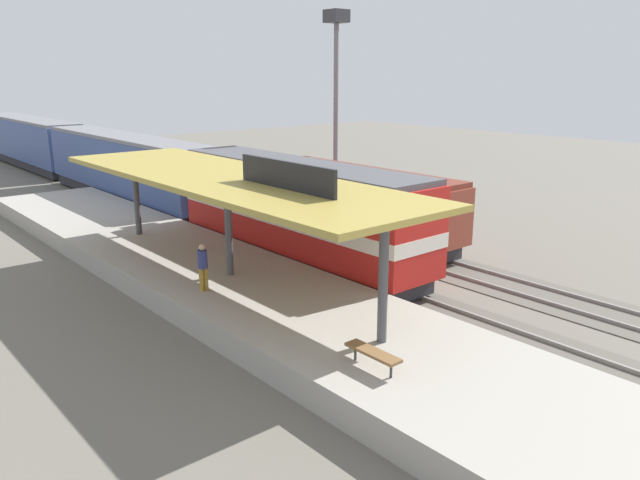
{
  "coord_description": "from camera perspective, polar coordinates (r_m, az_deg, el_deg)",
  "views": [
    {
      "loc": [
        -16.56,
        -19.34,
        8.34
      ],
      "look_at": [
        -1.38,
        -1.5,
        2.0
      ],
      "focal_mm": 34.87,
      "sensor_mm": 36.0,
      "label": 1
    }
  ],
  "objects": [
    {
      "name": "track_near",
      "position": [
        26.79,
        0.18,
        -2.93
      ],
      "size": [
        3.2,
        110.0,
        0.16
      ],
      "color": "#565249",
      "rests_on": "ground"
    },
    {
      "name": "locomotive",
      "position": [
        27.43,
        -2.14,
        2.65
      ],
      "size": [
        2.93,
        14.43,
        4.44
      ],
      "color": "#28282D",
      "rests_on": "track_near"
    },
    {
      "name": "person_waiting",
      "position": [
        22.03,
        -10.7,
        -2.25
      ],
      "size": [
        0.34,
        0.34,
        1.71
      ],
      "color": "olive",
      "rests_on": "platform"
    },
    {
      "name": "freight_car",
      "position": [
        31.18,
        3.44,
        3.33
      ],
      "size": [
        2.8,
        12.0,
        3.54
      ],
      "color": "#28282D",
      "rests_on": "track_far"
    },
    {
      "name": "platform_bench",
      "position": [
        16.33,
        4.88,
        -10.29
      ],
      "size": [
        0.44,
        1.7,
        0.5
      ],
      "color": "#333338",
      "rests_on": "platform"
    },
    {
      "name": "light_mast",
      "position": [
        36.53,
        1.49,
        15.23
      ],
      "size": [
        1.1,
        1.1,
        11.7
      ],
      "color": "slate",
      "rests_on": "ground"
    },
    {
      "name": "passenger_carriage_front",
      "position": [
        42.84,
        -17.33,
        6.38
      ],
      "size": [
        2.9,
        20.0,
        4.24
      ],
      "color": "#28282D",
      "rests_on": "track_near"
    },
    {
      "name": "track_far",
      "position": [
        29.85,
        6.9,
        -1.13
      ],
      "size": [
        3.2,
        110.0,
        0.16
      ],
      "color": "#565249",
      "rests_on": "ground"
    },
    {
      "name": "platform",
      "position": [
        24.07,
        -8.19,
        -4.15
      ],
      "size": [
        6.0,
        44.0,
        0.9
      ],
      "primitive_type": "cube",
      "color": "#9E998E",
      "rests_on": "ground"
    },
    {
      "name": "ground_plane",
      "position": [
        28.08,
        3.28,
        -2.16
      ],
      "size": [
        120.0,
        120.0,
        0.0
      ],
      "primitive_type": "plane",
      "color": "#666056"
    },
    {
      "name": "station_canopy",
      "position": [
        22.98,
        -8.45,
        5.44
      ],
      "size": [
        5.2,
        18.0,
        4.7
      ],
      "color": "#47474C",
      "rests_on": "platform"
    },
    {
      "name": "passenger_carriage_rear",
      "position": [
        62.39,
        -25.06,
        8.2
      ],
      "size": [
        2.9,
        20.0,
        4.24
      ],
      "color": "#28282D",
      "rests_on": "track_near"
    }
  ]
}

